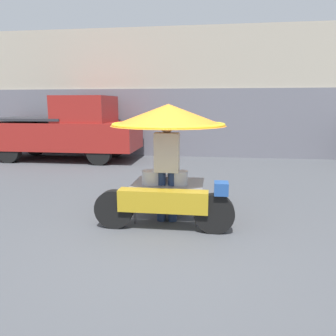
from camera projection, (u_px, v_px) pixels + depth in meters
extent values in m
plane|color=#4C4F54|center=(159.00, 241.00, 4.50)|extent=(36.00, 36.00, 0.00)
cube|color=#B2A893|center=(195.00, 94.00, 12.43)|extent=(28.00, 2.00, 4.49)
cube|color=slate|center=(193.00, 123.00, 11.63)|extent=(23.80, 0.06, 2.40)
cylinder|color=black|center=(214.00, 214.00, 4.74)|extent=(0.59, 0.14, 0.59)
cylinder|color=black|center=(114.00, 209.00, 4.94)|extent=(0.59, 0.14, 0.59)
cube|color=#B7931E|center=(163.00, 201.00, 4.81)|extent=(1.32, 0.24, 0.32)
cube|color=#234C93|center=(221.00, 188.00, 4.66)|extent=(0.20, 0.24, 0.18)
cylinder|color=black|center=(170.00, 198.00, 5.66)|extent=(0.53, 0.14, 0.53)
cylinder|color=#515156|center=(196.00, 209.00, 4.99)|extent=(0.03, 0.03, 0.57)
cylinder|color=#515156|center=(199.00, 196.00, 5.69)|extent=(0.03, 0.03, 0.57)
cylinder|color=#515156|center=(135.00, 206.00, 5.11)|extent=(0.03, 0.03, 0.57)
cylinder|color=#515156|center=(144.00, 194.00, 5.82)|extent=(0.03, 0.03, 0.57)
cube|color=gray|center=(168.00, 183.00, 5.35)|extent=(1.13, 0.86, 0.02)
cylinder|color=#B2B2B7|center=(168.00, 155.00, 5.26)|extent=(0.03, 0.03, 0.92)
cone|color=orange|center=(168.00, 115.00, 5.14)|extent=(1.82, 1.82, 0.34)
torus|color=yellow|center=(168.00, 124.00, 5.17)|extent=(1.78, 1.78, 0.05)
cylinder|color=#B7B7BC|center=(151.00, 177.00, 5.21)|extent=(0.30, 0.30, 0.22)
cylinder|color=#B7B7BC|center=(180.00, 178.00, 5.17)|extent=(0.26, 0.26, 0.22)
cylinder|color=#939399|center=(166.00, 178.00, 5.51)|extent=(0.22, 0.22, 0.07)
cylinder|color=navy|center=(161.00, 196.00, 5.23)|extent=(0.14, 0.14, 0.81)
cylinder|color=navy|center=(173.00, 197.00, 5.20)|extent=(0.14, 0.14, 0.81)
cube|color=beige|center=(167.00, 152.00, 5.08)|extent=(0.38, 0.22, 0.61)
sphere|color=tan|center=(167.00, 126.00, 5.00)|extent=(0.22, 0.22, 0.22)
cylinder|color=black|center=(99.00, 153.00, 10.11)|extent=(0.76, 0.24, 0.76)
cylinder|color=black|center=(115.00, 146.00, 11.69)|extent=(0.76, 0.24, 0.76)
cylinder|color=black|center=(9.00, 151.00, 10.52)|extent=(0.76, 0.24, 0.76)
cylinder|color=black|center=(36.00, 145.00, 12.10)|extent=(0.76, 0.24, 0.76)
cube|color=#A3231E|center=(64.00, 135.00, 11.02)|extent=(5.04, 1.91, 0.89)
cube|color=#A3231E|center=(85.00, 109.00, 10.75)|extent=(1.71, 1.76, 0.85)
cube|color=#2D2D33|center=(35.00, 119.00, 11.05)|extent=(2.62, 1.83, 0.08)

